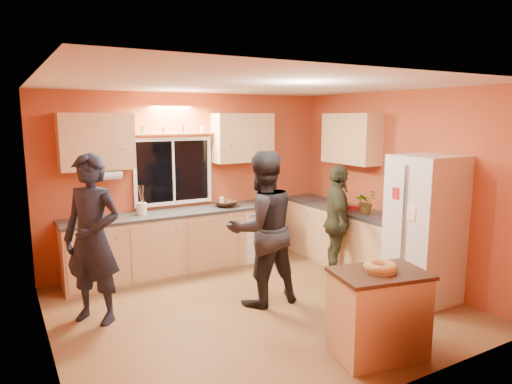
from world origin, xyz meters
TOP-DOWN VIEW (x-y plane):
  - ground at (0.00, 0.00)m, footprint 4.50×4.50m
  - room_shell at (0.12, 0.41)m, footprint 4.54×4.04m
  - back_counter at (0.01, 1.70)m, footprint 4.23×0.62m
  - right_counter at (1.95, 0.50)m, footprint 0.62×1.84m
  - refrigerator at (1.89, -0.80)m, footprint 0.72×0.70m
  - island at (0.44, -1.51)m, footprint 0.96×0.74m
  - bundt_pastry at (0.44, -1.51)m, footprint 0.31×0.31m
  - person_left at (-1.73, 0.60)m, footprint 0.79×0.80m
  - person_center at (0.12, 0.10)m, footprint 0.91×0.72m
  - person_right at (1.50, 0.36)m, footprint 0.81×1.01m
  - mixing_bowl at (0.41, 1.68)m, footprint 0.45×0.45m
  - utensil_crock at (-0.87, 1.72)m, footprint 0.14×0.14m
  - potted_plant at (1.91, 0.26)m, footprint 0.33×0.29m
  - red_box at (1.91, 0.49)m, footprint 0.18×0.15m

SIDE VIEW (x-z plane):
  - ground at x=0.00m, z-range 0.00..0.00m
  - island at x=0.44m, z-range 0.01..0.84m
  - back_counter at x=0.01m, z-range 0.00..0.90m
  - right_counter at x=1.95m, z-range 0.00..0.90m
  - person_right at x=1.50m, z-range 0.00..1.60m
  - bundt_pastry at x=0.44m, z-range 0.83..0.92m
  - refrigerator at x=1.89m, z-range 0.00..1.80m
  - person_center at x=0.12m, z-range 0.00..1.86m
  - red_box at x=1.91m, z-range 0.90..0.97m
  - person_left at x=-1.73m, z-range 0.00..1.87m
  - mixing_bowl at x=0.41m, z-range 0.90..0.99m
  - utensil_crock at x=-0.87m, z-range 0.90..1.07m
  - potted_plant at x=1.91m, z-range 0.90..1.23m
  - room_shell at x=0.12m, z-range 0.31..2.92m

